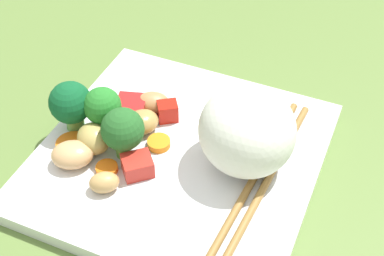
{
  "coord_description": "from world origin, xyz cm",
  "views": [
    {
      "loc": [
        17.35,
        -32.26,
        40.24
      ],
      "look_at": [
        0.49,
        1.8,
        3.53
      ],
      "focal_mm": 51.5,
      "sensor_mm": 36.0,
      "label": 1
    }
  ],
  "objects_px": {
    "square_plate": "(179,158)",
    "chopstick_pair": "(263,175)",
    "broccoli_floret_1": "(103,107)",
    "carrot_slice_1": "(107,168)",
    "rice_mound": "(247,131)"
  },
  "relations": [
    {
      "from": "square_plate",
      "to": "chopstick_pair",
      "type": "relative_size",
      "value": 1.25
    },
    {
      "from": "rice_mound",
      "to": "chopstick_pair",
      "type": "bearing_deg",
      "value": -25.8
    },
    {
      "from": "square_plate",
      "to": "rice_mound",
      "type": "xyz_separation_m",
      "value": [
        0.06,
        0.02,
        0.05
      ]
    },
    {
      "from": "chopstick_pair",
      "to": "square_plate",
      "type": "bearing_deg",
      "value": 94.78
    },
    {
      "from": "square_plate",
      "to": "chopstick_pair",
      "type": "xyz_separation_m",
      "value": [
        0.08,
        0.01,
        0.01
      ]
    },
    {
      "from": "square_plate",
      "to": "broccoli_floret_1",
      "type": "distance_m",
      "value": 0.09
    },
    {
      "from": "broccoli_floret_1",
      "to": "chopstick_pair",
      "type": "height_order",
      "value": "broccoli_floret_1"
    },
    {
      "from": "broccoli_floret_1",
      "to": "carrot_slice_1",
      "type": "distance_m",
      "value": 0.06
    },
    {
      "from": "square_plate",
      "to": "carrot_slice_1",
      "type": "bearing_deg",
      "value": -135.03
    },
    {
      "from": "carrot_slice_1",
      "to": "chopstick_pair",
      "type": "height_order",
      "value": "chopstick_pair"
    },
    {
      "from": "square_plate",
      "to": "chopstick_pair",
      "type": "distance_m",
      "value": 0.08
    },
    {
      "from": "square_plate",
      "to": "carrot_slice_1",
      "type": "height_order",
      "value": "carrot_slice_1"
    },
    {
      "from": "rice_mound",
      "to": "broccoli_floret_1",
      "type": "xyz_separation_m",
      "value": [
        -0.14,
        -0.02,
        -0.01
      ]
    },
    {
      "from": "square_plate",
      "to": "carrot_slice_1",
      "type": "distance_m",
      "value": 0.07
    },
    {
      "from": "square_plate",
      "to": "chopstick_pair",
      "type": "height_order",
      "value": "chopstick_pair"
    }
  ]
}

